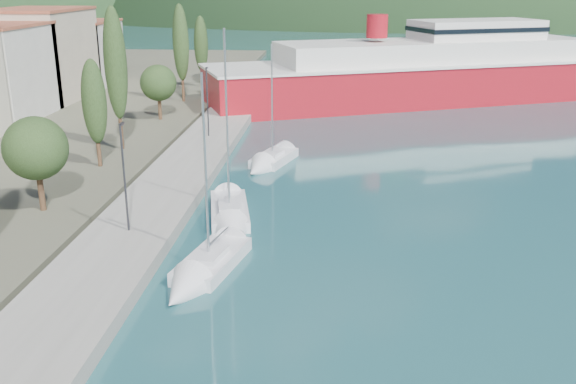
{
  "coord_description": "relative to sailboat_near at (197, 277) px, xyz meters",
  "views": [
    {
      "loc": [
        2.57,
        -17.9,
        14.18
      ],
      "look_at": [
        0.0,
        14.0,
        3.5
      ],
      "focal_mm": 40.0,
      "sensor_mm": 36.0,
      "label": 1
    }
  ],
  "objects": [
    {
      "name": "sailboat_far",
      "position": [
        1.07,
        20.26,
        -0.0
      ],
      "size": [
        4.27,
        7.38,
        10.34
      ],
      "color": "silver",
      "rests_on": "ground"
    },
    {
      "name": "sailboat_mid",
      "position": [
        0.45,
        7.28,
        0.0
      ],
      "size": [
        3.94,
        8.9,
        12.41
      ],
      "color": "silver",
      "rests_on": "ground"
    },
    {
      "name": "ground",
      "position": [
        4.16,
        109.89,
        -0.3
      ],
      "size": [
        1400.0,
        1400.0,
        0.0
      ],
      "primitive_type": "plane",
      "color": "#23565B"
    },
    {
      "name": "quay",
      "position": [
        -4.84,
        15.89,
        0.1
      ],
      "size": [
        5.0,
        88.0,
        0.8
      ],
      "primitive_type": "cube",
      "color": "gray",
      "rests_on": "ground"
    },
    {
      "name": "sailboat_near",
      "position": [
        0.0,
        0.0,
        0.0
      ],
      "size": [
        3.89,
        7.93,
        10.94
      ],
      "color": "silver",
      "rests_on": "ground"
    },
    {
      "name": "tree_row",
      "position": [
        -11.18,
        21.31,
        5.44
      ],
      "size": [
        3.81,
        65.7,
        11.53
      ],
      "color": "#47301E",
      "rests_on": "land_strip"
    },
    {
      "name": "lamp_posts",
      "position": [
        -4.84,
        4.43,
        3.79
      ],
      "size": [
        0.15,
        46.36,
        6.06
      ],
      "color": "#2D2D33",
      "rests_on": "quay"
    },
    {
      "name": "ferry",
      "position": [
        18.06,
        51.15,
        3.01
      ],
      "size": [
        55.13,
        31.07,
        10.87
      ],
      "color": "maroon",
      "rests_on": "ground"
    }
  ]
}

